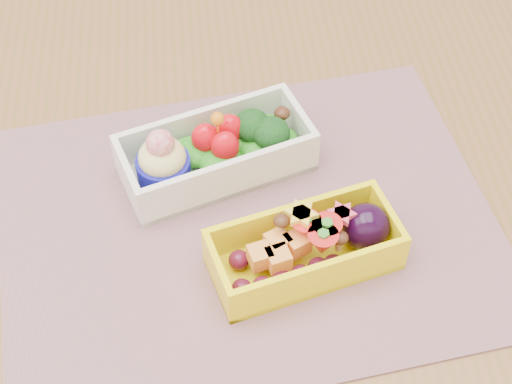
{
  "coord_description": "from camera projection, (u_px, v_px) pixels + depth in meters",
  "views": [
    {
      "loc": [
        -0.07,
        -0.46,
        1.33
      ],
      "look_at": [
        -0.03,
        -0.0,
        0.79
      ],
      "focal_mm": 55.83,
      "sensor_mm": 36.0,
      "label": 1
    }
  ],
  "objects": [
    {
      "name": "table",
      "position": [
        280.0,
        274.0,
        0.82
      ],
      "size": [
        1.2,
        0.8,
        0.75
      ],
      "color": "brown",
      "rests_on": "ground"
    },
    {
      "name": "placemat",
      "position": [
        248.0,
        224.0,
        0.73
      ],
      "size": [
        0.49,
        0.4,
        0.0
      ],
      "primitive_type": "cube",
      "rotation": [
        0.0,
        0.0,
        0.13
      ],
      "color": "#9A6A71",
      "rests_on": "table"
    },
    {
      "name": "bento_white",
      "position": [
        215.0,
        153.0,
        0.75
      ],
      "size": [
        0.2,
        0.13,
        0.07
      ],
      "rotation": [
        0.0,
        0.0,
        0.32
      ],
      "color": "white",
      "rests_on": "placemat"
    },
    {
      "name": "bento_yellow",
      "position": [
        309.0,
        247.0,
        0.69
      ],
      "size": [
        0.18,
        0.11,
        0.05
      ],
      "rotation": [
        0.0,
        0.0,
        0.26
      ],
      "color": "yellow",
      "rests_on": "placemat"
    }
  ]
}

